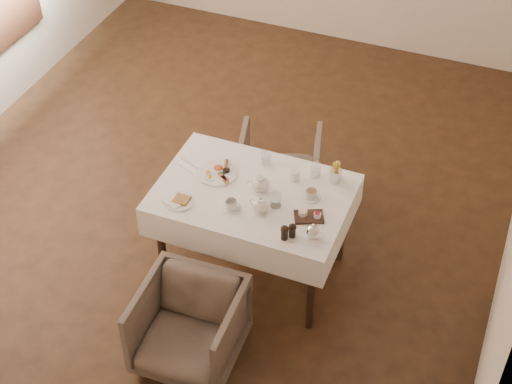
{
  "coord_description": "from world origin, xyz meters",
  "views": [
    {
      "loc": [
        2.04,
        -4.44,
        4.19
      ],
      "look_at": [
        0.63,
        -0.91,
        0.82
      ],
      "focal_mm": 55.0,
      "sensor_mm": 36.0,
      "label": 1
    }
  ],
  "objects_px": {
    "armchair_near": "(189,327)",
    "breakfast_plate": "(217,172)",
    "armchair_far": "(279,169)",
    "table": "(253,204)",
    "teapot_centre": "(260,183)"
  },
  "relations": [
    {
      "from": "armchair_near",
      "to": "breakfast_plate",
      "type": "bearing_deg",
      "value": 100.07
    },
    {
      "from": "table",
      "to": "breakfast_plate",
      "type": "xyz_separation_m",
      "value": [
        -0.29,
        0.08,
        0.13
      ]
    },
    {
      "from": "breakfast_plate",
      "to": "armchair_far",
      "type": "bearing_deg",
      "value": 83.34
    },
    {
      "from": "armchair_near",
      "to": "armchair_far",
      "type": "distance_m",
      "value": 1.66
    },
    {
      "from": "table",
      "to": "armchair_near",
      "type": "relative_size",
      "value": 1.99
    },
    {
      "from": "table",
      "to": "teapot_centre",
      "type": "bearing_deg",
      "value": 37.48
    },
    {
      "from": "armchair_near",
      "to": "breakfast_plate",
      "type": "xyz_separation_m",
      "value": [
        -0.2,
        0.94,
        0.47
      ]
    },
    {
      "from": "breakfast_plate",
      "to": "table",
      "type": "bearing_deg",
      "value": -7.92
    },
    {
      "from": "teapot_centre",
      "to": "armchair_near",
      "type": "bearing_deg",
      "value": -121.2
    },
    {
      "from": "table",
      "to": "armchair_far",
      "type": "height_order",
      "value": "table"
    },
    {
      "from": "armchair_far",
      "to": "teapot_centre",
      "type": "height_order",
      "value": "teapot_centre"
    },
    {
      "from": "armchair_near",
      "to": "armchair_far",
      "type": "bearing_deg",
      "value": 88.39
    },
    {
      "from": "armchair_near",
      "to": "armchair_far",
      "type": "relative_size",
      "value": 1.01
    },
    {
      "from": "armchair_far",
      "to": "breakfast_plate",
      "type": "bearing_deg",
      "value": 60.48
    },
    {
      "from": "armchair_near",
      "to": "breakfast_plate",
      "type": "relative_size",
      "value": 2.32
    }
  ]
}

